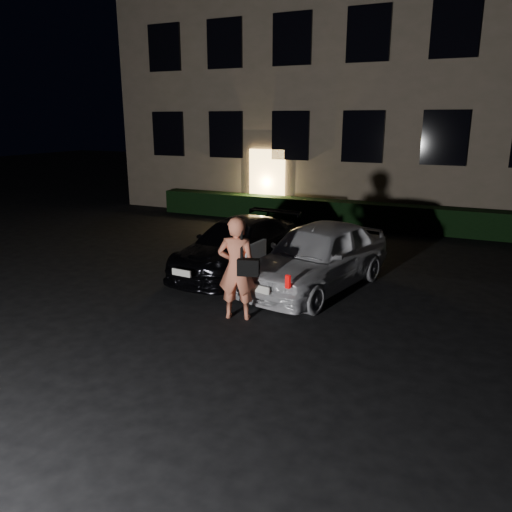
% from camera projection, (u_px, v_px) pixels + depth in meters
% --- Properties ---
extents(ground, '(80.00, 80.00, 0.00)m').
position_uv_depth(ground, '(196.00, 351.00, 7.96)').
color(ground, black).
rests_on(ground, ground).
extents(building, '(20.00, 8.11, 12.00)m').
position_uv_depth(building, '(391.00, 55.00, 19.51)').
color(building, '#6D604E').
rests_on(building, ground).
extents(hedge, '(15.00, 0.70, 0.85)m').
position_uv_depth(hedge, '(356.00, 214.00, 17.05)').
color(hedge, black).
rests_on(hedge, ground).
extents(sedan, '(2.07, 4.44, 1.24)m').
position_uv_depth(sedan, '(237.00, 246.00, 12.03)').
color(sedan, black).
rests_on(sedan, ground).
extents(hatch, '(2.62, 4.54, 1.45)m').
position_uv_depth(hatch, '(317.00, 256.00, 10.76)').
color(hatch, silver).
rests_on(hatch, ground).
extents(man, '(0.87, 0.63, 1.92)m').
position_uv_depth(man, '(237.00, 268.00, 9.05)').
color(man, '#E27857').
rests_on(man, ground).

